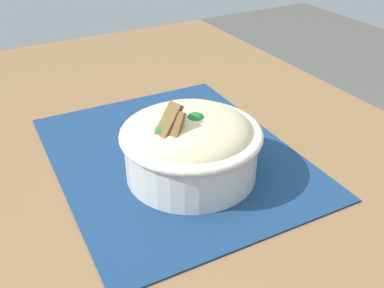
% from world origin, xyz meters
% --- Properties ---
extents(table, '(1.34, 0.84, 0.75)m').
position_xyz_m(table, '(0.00, 0.00, 0.68)').
color(table, olive).
rests_on(table, ground_plane).
extents(placemat, '(0.45, 0.37, 0.00)m').
position_xyz_m(placemat, '(0.01, 0.00, 0.75)').
color(placemat, navy).
rests_on(placemat, table).
extents(bowl, '(0.24, 0.24, 0.13)m').
position_xyz_m(bowl, '(-0.04, -0.00, 0.81)').
color(bowl, silver).
rests_on(bowl, placemat).
extents(fork, '(0.02, 0.13, 0.00)m').
position_xyz_m(fork, '(0.08, 0.01, 0.76)').
color(fork, '#B7B7B7').
rests_on(fork, placemat).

